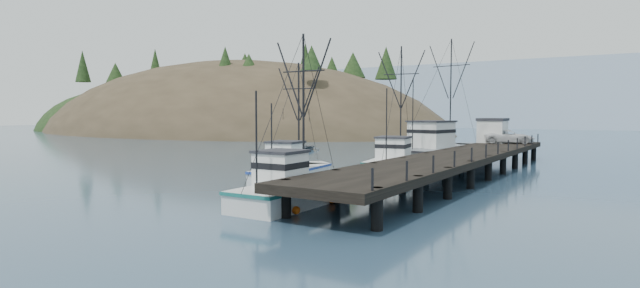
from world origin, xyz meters
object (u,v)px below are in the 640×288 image
object	(u,v)px
trawler_near	(295,191)
trawler_mid	(294,172)
work_vessel	(442,152)
trawler_far	(398,162)
pickup_truck	(509,137)
pier_shed	(493,130)
motorboat	(302,150)
pier	(456,158)

from	to	relation	value
trawler_near	trawler_mid	bearing A→B (deg)	126.10
trawler_near	work_vessel	size ratio (longest dim) A/B	0.63
trawler_far	pickup_truck	world-z (taller)	trawler_far
trawler_mid	pier_shed	size ratio (longest dim) A/B	3.01
pier_shed	trawler_near	bearing A→B (deg)	-94.76
trawler_far	motorboat	size ratio (longest dim) A/B	2.13
pier_shed	pickup_truck	size ratio (longest dim) A/B	0.60
trawler_far	pickup_truck	size ratio (longest dim) A/B	2.25
pier	trawler_far	bearing A→B (deg)	161.45
pier_shed	motorboat	world-z (taller)	pier_shed
pier	motorboat	bearing A→B (deg)	147.10
trawler_near	work_vessel	distance (m)	27.75
pickup_truck	work_vessel	bearing A→B (deg)	125.24
pier	trawler_mid	xyz separation A→B (m)	(-9.78, -9.30, -0.87)
work_vessel	pickup_truck	size ratio (longest dim) A/B	3.13
pier	trawler_far	distance (m)	6.53
pier	trawler_near	xyz separation A→B (m)	(-4.39, -16.70, -0.87)
trawler_near	pickup_truck	xyz separation A→B (m)	(4.76, 34.43, 1.92)
trawler_near	pier_shed	world-z (taller)	trawler_near
pier_shed	motorboat	xyz separation A→B (m)	(-26.59, 0.17, -3.42)
trawler_mid	work_vessel	xyz separation A→B (m)	(4.80, 20.35, 0.41)
pier_shed	motorboat	bearing A→B (deg)	179.63
trawler_mid	motorboat	bearing A→B (deg)	123.67
trawler_near	motorboat	distance (m)	42.17
pier	trawler_mid	world-z (taller)	trawler_mid
pickup_truck	motorboat	world-z (taller)	pickup_truck
pier	trawler_near	distance (m)	17.29
pier	pier_shed	distance (m)	18.14
trawler_near	trawler_far	size ratio (longest dim) A/B	0.87
pier	pier_shed	bearing A→B (deg)	94.76
trawler_near	pier	bearing A→B (deg)	75.28
work_vessel	pickup_truck	bearing A→B (deg)	51.33
pier	pier_shed	size ratio (longest dim) A/B	13.75
trawler_far	motorboat	xyz separation A→B (m)	(-21.95, 16.11, -0.82)
trawler_near	pier_shed	xyz separation A→B (m)	(2.89, 34.70, 2.60)
trawler_near	motorboat	size ratio (longest dim) A/B	1.86
pickup_truck	motorboat	distance (m)	28.59
work_vessel	trawler_far	bearing A→B (deg)	-97.33
trawler_near	trawler_far	bearing A→B (deg)	95.32
pier	work_vessel	world-z (taller)	work_vessel
trawler_near	work_vessel	bearing A→B (deg)	91.22
trawler_mid	work_vessel	world-z (taller)	work_vessel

